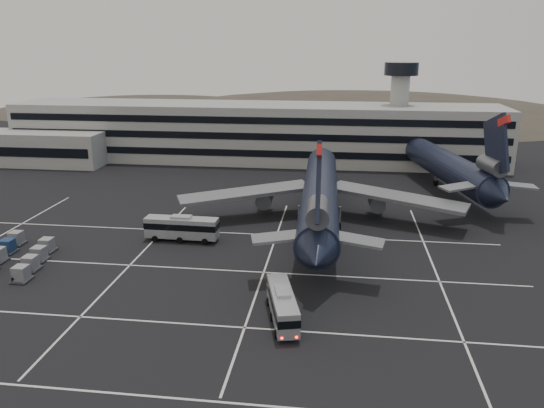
{
  "coord_description": "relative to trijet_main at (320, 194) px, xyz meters",
  "views": [
    {
      "loc": [
        21.03,
        -58.05,
        28.23
      ],
      "look_at": [
        11.29,
        17.89,
        5.0
      ],
      "focal_mm": 35.0,
      "sensor_mm": 36.0,
      "label": 1
    }
  ],
  "objects": [
    {
      "name": "bus_far",
      "position": [
        -20.03,
        -9.55,
        -3.14
      ],
      "size": [
        11.0,
        2.97,
        3.86
      ],
      "rotation": [
        0.0,
        0.0,
        1.55
      ],
      "color": "#93969A",
      "rests_on": "ground"
    },
    {
      "name": "trijet_main",
      "position": [
        0.0,
        0.0,
        0.0
      ],
      "size": [
        47.44,
        57.57,
        18.08
      ],
      "rotation": [
        0.0,
        0.0,
        0.03
      ],
      "color": "black",
      "rests_on": "ground"
    },
    {
      "name": "uld_cluster",
      "position": [
        -39.78,
        -20.84,
        -4.28
      ],
      "size": [
        10.36,
        15.37,
        1.99
      ],
      "rotation": [
        0.0,
        0.0,
        0.2
      ],
      "color": "#2D2D30",
      "rests_on": "ground"
    },
    {
      "name": "trijet_far",
      "position": [
        23.05,
        27.35,
        0.18
      ],
      "size": [
        20.91,
        57.33,
        18.08
      ],
      "rotation": [
        0.0,
        0.0,
        0.21
      ],
      "color": "black",
      "rests_on": "ground"
    },
    {
      "name": "hills",
      "position": [
        -0.31,
        146.53,
        -17.32
      ],
      "size": [
        352.0,
        180.0,
        44.0
      ],
      "color": "#38332B",
      "rests_on": "ground"
    },
    {
      "name": "terminal",
      "position": [
        -21.25,
        47.68,
        1.68
      ],
      "size": [
        125.0,
        26.0,
        24.0
      ],
      "color": "gray",
      "rests_on": "ground"
    },
    {
      "name": "lane_markings",
      "position": [
        -17.35,
        -22.74,
        -5.24
      ],
      "size": [
        90.0,
        55.62,
        0.01
      ],
      "color": "silver",
      "rests_on": "ground"
    },
    {
      "name": "ground",
      "position": [
        -18.3,
        -23.47,
        -5.25
      ],
      "size": [
        260.0,
        260.0,
        0.0
      ],
      "primitive_type": "plane",
      "color": "black",
      "rests_on": "ground"
    },
    {
      "name": "bus_near",
      "position": [
        -2.6,
        -31.34,
        -3.33
      ],
      "size": [
        4.66,
        10.23,
        3.52
      ],
      "rotation": [
        0.0,
        0.0,
        0.24
      ],
      "color": "#93969A",
      "rests_on": "ground"
    }
  ]
}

